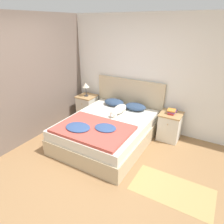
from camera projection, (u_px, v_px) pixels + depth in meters
ground_plane at (82, 171)px, 3.46m from camera, size 16.00×16.00×0.00m
wall_back at (136, 73)px, 4.61m from camera, size 9.00×0.06×2.55m
wall_side_left at (50, 74)px, 4.51m from camera, size 0.06×3.10×2.55m
bed at (107, 131)px, 4.21m from camera, size 1.63×2.04×0.52m
headboard at (129, 101)px, 4.89m from camera, size 1.71×0.06×1.14m
nightstand_left at (87, 106)px, 5.31m from camera, size 0.45×0.47×0.60m
nightstand_right at (170, 126)px, 4.30m from camera, size 0.45×0.47×0.60m
pillow_left at (114, 102)px, 4.82m from camera, size 0.49×0.36×0.14m
pillow_right at (135, 107)px, 4.56m from camera, size 0.49×0.36×0.14m
quilt at (92, 129)px, 3.69m from camera, size 1.38×0.95×0.09m
dog at (119, 110)px, 4.37m from camera, size 0.23×0.68×0.17m
book_stack at (172, 111)px, 4.18m from camera, size 0.18×0.24×0.08m
table_lamp at (86, 86)px, 5.06m from camera, size 0.18×0.18×0.35m
rug at (172, 190)px, 3.07m from camera, size 1.22×0.66×0.00m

